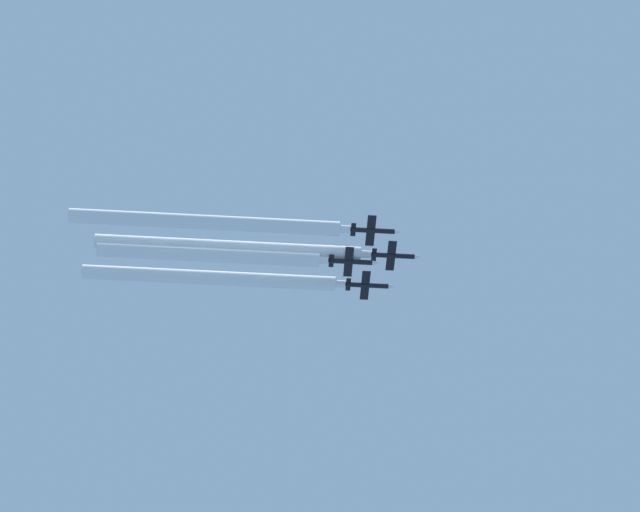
# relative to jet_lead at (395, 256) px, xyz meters

# --- Properties ---
(jet_lead) EXTENTS (8.61, 12.54, 3.01)m
(jet_lead) POSITION_rel_jet_lead_xyz_m (0.00, 0.00, 0.00)
(jet_lead) COLOR black
(jet_left_wingman) EXTENTS (8.61, 12.54, 3.01)m
(jet_left_wingman) POSITION_rel_jet_lead_xyz_m (-8.35, -5.61, -1.17)
(jet_left_wingman) COLOR black
(jet_right_wingman) EXTENTS (8.61, 12.54, 3.01)m
(jet_right_wingman) POSITION_rel_jet_lead_xyz_m (7.95, -5.62, -1.48)
(jet_right_wingman) COLOR black
(jet_slot) EXTENTS (8.61, 12.54, 3.01)m
(jet_slot) POSITION_rel_jet_lead_xyz_m (-0.46, -10.26, -2.71)
(jet_slot) COLOR black
(smoke_trail_lead) EXTENTS (3.46, 65.95, 3.46)m
(smoke_trail_lead) POSITION_rel_jet_lead_xyz_m (0.00, -38.68, -0.03)
(smoke_trail_lead) COLOR white
(smoke_trail_left_wingman) EXTENTS (3.46, 63.54, 3.46)m
(smoke_trail_left_wingman) POSITION_rel_jet_lead_xyz_m (-8.35, -43.10, -1.20)
(smoke_trail_left_wingman) COLOR white
(smoke_trail_right_wingman) EXTENTS (3.46, 65.80, 3.46)m
(smoke_trail_right_wingman) POSITION_rel_jet_lead_xyz_m (7.95, -44.23, -1.51)
(smoke_trail_right_wingman) COLOR white
(smoke_trail_slot) EXTENTS (3.46, 54.81, 3.46)m
(smoke_trail_slot) POSITION_rel_jet_lead_xyz_m (-0.46, -43.38, -2.74)
(smoke_trail_slot) COLOR white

